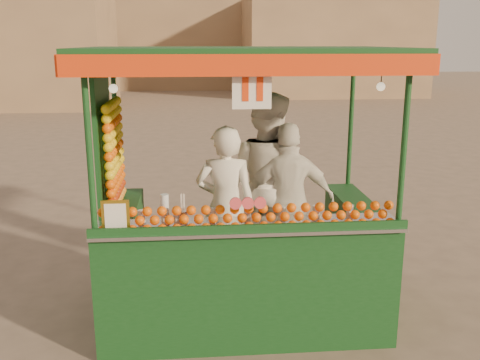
{
  "coord_description": "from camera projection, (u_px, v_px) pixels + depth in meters",
  "views": [
    {
      "loc": [
        -0.33,
        -5.07,
        2.75
      ],
      "look_at": [
        0.12,
        0.13,
        1.41
      ],
      "focal_mm": 40.37,
      "sensor_mm": 36.0,
      "label": 1
    }
  ],
  "objects": [
    {
      "name": "juice_cart",
      "position": [
        235.0,
        237.0,
        5.33
      ],
      "size": [
        2.98,
        1.93,
        2.7
      ],
      "color": "#103B15",
      "rests_on": "ground"
    },
    {
      "name": "building_right",
      "position": [
        330.0,
        47.0,
        28.72
      ],
      "size": [
        9.0,
        6.0,
        5.0
      ],
      "primitive_type": "cube",
      "color": "#9B7A58",
      "rests_on": "ground"
    },
    {
      "name": "vendor_middle",
      "position": [
        266.0,
        181.0,
        5.84
      ],
      "size": [
        1.19,
        1.12,
        1.94
      ],
      "rotation": [
        0.0,
        0.0,
        2.58
      ],
      "color": "white",
      "rests_on": "ground"
    },
    {
      "name": "ground",
      "position": [
        230.0,
        315.0,
        5.6
      ],
      "size": [
        90.0,
        90.0,
        0.0
      ],
      "primitive_type": "plane",
      "color": "brown",
      "rests_on": "ground"
    },
    {
      "name": "vendor_right",
      "position": [
        289.0,
        201.0,
        5.65
      ],
      "size": [
        0.98,
        0.43,
        1.64
      ],
      "rotation": [
        0.0,
        0.0,
        3.11
      ],
      "color": "white",
      "rests_on": "ground"
    },
    {
      "name": "vendor_left",
      "position": [
        226.0,
        206.0,
        5.45
      ],
      "size": [
        0.64,
        0.46,
        1.65
      ],
      "rotation": [
        0.0,
        0.0,
        3.03
      ],
      "color": "white",
      "rests_on": "ground"
    },
    {
      "name": "building_center",
      "position": [
        164.0,
        29.0,
        33.51
      ],
      "size": [
        14.0,
        7.0,
        7.0
      ],
      "primitive_type": "cube",
      "color": "#9B7A58",
      "rests_on": "ground"
    }
  ]
}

